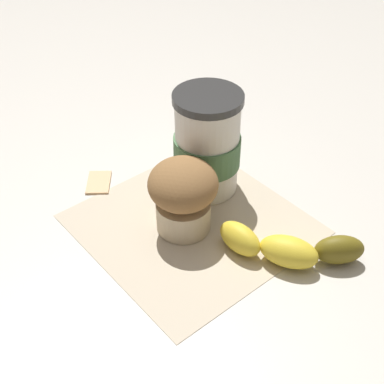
% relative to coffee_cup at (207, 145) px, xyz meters
% --- Properties ---
extents(ground_plane, '(3.00, 3.00, 0.00)m').
position_rel_coffee_cup_xyz_m(ground_plane, '(0.06, -0.05, -0.07)').
color(ground_plane, beige).
extents(paper_napkin, '(0.32, 0.32, 0.00)m').
position_rel_coffee_cup_xyz_m(paper_napkin, '(0.06, -0.05, -0.07)').
color(paper_napkin, beige).
rests_on(paper_napkin, ground_plane).
extents(coffee_cup, '(0.09, 0.09, 0.14)m').
position_rel_coffee_cup_xyz_m(coffee_cup, '(0.00, 0.00, 0.00)').
color(coffee_cup, silver).
rests_on(coffee_cup, paper_napkin).
extents(muffin, '(0.09, 0.09, 0.10)m').
position_rel_coffee_cup_xyz_m(muffin, '(0.06, -0.06, -0.02)').
color(muffin, beige).
rests_on(muffin, paper_napkin).
extents(banana, '(0.12, 0.16, 0.04)m').
position_rel_coffee_cup_xyz_m(banana, '(0.17, 0.03, -0.05)').
color(banana, yellow).
rests_on(banana, paper_napkin).
extents(sugar_packet, '(0.06, 0.05, 0.01)m').
position_rel_coffee_cup_xyz_m(sugar_packet, '(-0.07, -0.14, -0.07)').
color(sugar_packet, '#E0B27F').
rests_on(sugar_packet, ground_plane).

